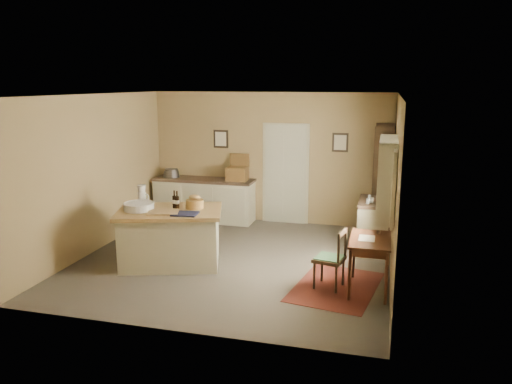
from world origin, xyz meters
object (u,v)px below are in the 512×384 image
desk_chair (329,259)px  right_cabinet (373,225)px  writing_desk (370,245)px  shelving_unit (385,182)px  work_island (170,236)px  sideboard (205,198)px

desk_chair → right_cabinet: size_ratio=0.86×
desk_chair → writing_desk: bearing=16.9°
writing_desk → shelving_unit: shelving_unit is taller
work_island → sideboard: work_island is taller
writing_desk → desk_chair: bearing=-175.4°
writing_desk → right_cabinet: size_ratio=0.92×
work_island → writing_desk: size_ratio=2.04×
work_island → desk_chair: 2.61m
writing_desk → work_island: bearing=175.4°
writing_desk → right_cabinet: 1.80m
work_island → writing_desk: 3.16m
sideboard → right_cabinet: sideboard is taller
shelving_unit → work_island: bearing=-143.5°
writing_desk → right_cabinet: (-0.00, 1.79, -0.21)m
work_island → desk_chair: work_island is taller
writing_desk → shelving_unit: size_ratio=0.43×
sideboard → shelving_unit: bearing=-3.1°
desk_chair → shelving_unit: 2.90m
writing_desk → desk_chair: 0.61m
work_island → shelving_unit: bearing=19.5°
work_island → shelving_unit: (3.30, 2.45, 0.58)m
work_island → sideboard: 2.68m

